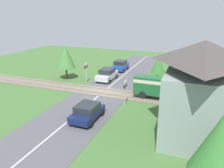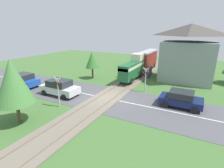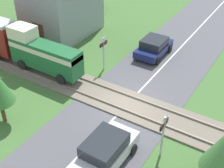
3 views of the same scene
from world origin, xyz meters
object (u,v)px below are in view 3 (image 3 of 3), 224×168
Objects in this scene: car_far_side at (154,47)px; crossing_signal_west_approach at (163,130)px; crossing_signal_east_approach at (104,49)px; pedestrian_by_station at (27,46)px; car_near_crossing at (105,152)px; train at (8,40)px.

car_far_side is 1.32× the size of crossing_signal_west_approach.
crossing_signal_east_approach is 6.85m from pedestrian_by_station.
car_far_side is 1.32× the size of crossing_signal_east_approach.
car_near_crossing is 2.56× the size of pedestrian_by_station.
crossing_signal_east_approach reaches higher than car_near_crossing.
train is at bearing 169.22° from pedestrian_by_station.
crossing_signal_west_approach is 9.22m from crossing_signal_east_approach.
crossing_signal_east_approach is 1.70× the size of pedestrian_by_station.
pedestrian_by_station is (-1.31, 6.65, -1.05)m from crossing_signal_east_approach.
crossing_signal_west_approach is at bearing -101.17° from train.
car_far_side is 10.33m from pedestrian_by_station.
train is at bearing 68.01° from car_near_crossing.
crossing_signal_west_approach is at bearing -47.27° from car_near_crossing.
pedestrian_by_station is at bearing 61.56° from car_near_crossing.
car_near_crossing is at bearing -146.41° from crossing_signal_east_approach.
crossing_signal_east_approach reaches higher than car_far_side.
train is at bearing 78.83° from crossing_signal_west_approach.
crossing_signal_west_approach and crossing_signal_east_approach have the same top height.
pedestrian_by_station reaches higher than car_far_side.
car_near_crossing is at bearing -166.15° from car_far_side.
car_far_side is (6.82, -9.15, -1.10)m from train.
car_far_side is (11.68, 2.88, -0.08)m from car_near_crossing.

